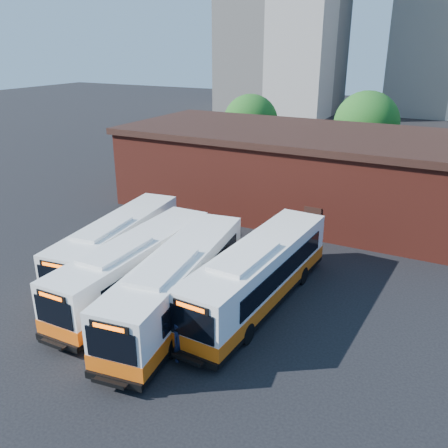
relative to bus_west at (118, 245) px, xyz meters
The scene contains 9 objects.
ground 7.63m from the bus_west, 36.75° to the right, with size 220.00×220.00×0.00m, color black.
bus_west is the anchor object (origin of this frame).
bus_midwest 3.65m from the bus_west, 35.69° to the right, with size 2.64×12.04×3.27m.
bus_mideast 6.67m from the bus_west, 24.31° to the right, with size 4.24×12.72×3.41m.
bus_east 9.19m from the bus_west, ahead, with size 3.26×12.72×3.43m.
transit_worker 10.08m from the bus_west, 36.01° to the right, with size 0.68×0.44×1.85m, color black.
depot_building 16.74m from the bus_west, 68.84° to the left, with size 28.60×12.60×6.40m.
tree_west 27.99m from the bus_west, 98.26° to the left, with size 6.00×6.00×7.65m.
tree_mid 30.80m from the bus_west, 74.83° to the left, with size 6.56×6.56×8.36m.
Camera 1 is at (11.74, -15.59, 12.84)m, focal length 38.00 mm.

